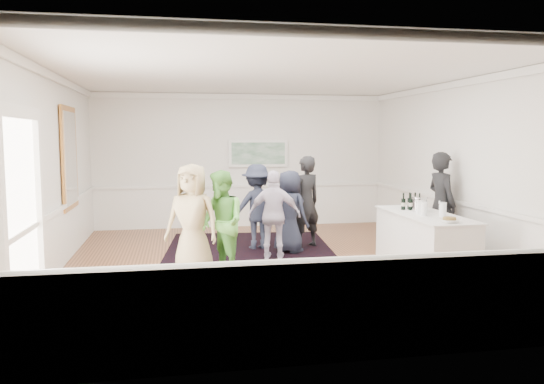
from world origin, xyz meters
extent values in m
plane|color=brown|center=(0.00, 0.00, 0.00)|extent=(8.00, 8.00, 0.00)
cube|color=white|center=(0.00, 0.00, 3.20)|extent=(7.00, 8.00, 0.02)
cube|color=white|center=(-3.50, 0.00, 1.60)|extent=(0.02, 8.00, 3.20)
cube|color=white|center=(3.50, 0.00, 1.60)|extent=(0.02, 8.00, 3.20)
cube|color=white|center=(0.00, 4.00, 1.60)|extent=(7.00, 0.02, 3.20)
cube|color=white|center=(0.00, -4.00, 1.60)|extent=(7.00, 0.02, 3.20)
cube|color=#C48039|center=(-3.46, 1.30, 1.80)|extent=(0.04, 1.25, 1.85)
cube|color=white|center=(-3.43, 1.30, 1.80)|extent=(0.01, 1.05, 1.65)
cube|color=white|center=(-3.43, -2.72, 1.20)|extent=(0.10, 0.14, 2.40)
cube|color=white|center=(-3.43, -1.08, 1.20)|extent=(0.10, 0.14, 2.40)
cube|color=white|center=(-3.43, -1.90, 2.48)|extent=(0.10, 1.78, 0.16)
cube|color=white|center=(-3.46, -1.90, 1.20)|extent=(0.02, 1.50, 2.40)
cube|color=white|center=(0.40, 3.95, 1.78)|extent=(1.44, 0.05, 0.66)
cube|color=#276A40|center=(0.40, 3.92, 1.78)|extent=(1.30, 0.01, 0.52)
cube|color=black|center=(-0.23, 0.94, 0.01)|extent=(3.54, 4.42, 0.02)
cube|color=white|center=(2.45, -0.71, 0.45)|extent=(0.80, 2.21, 0.90)
cube|color=white|center=(2.45, -0.71, 0.91)|extent=(0.86, 2.27, 0.02)
imported|color=black|center=(3.20, 0.16, 0.95)|extent=(0.53, 0.74, 1.91)
imported|color=tan|center=(-1.34, -0.47, 0.88)|extent=(1.02, 0.87, 1.77)
imported|color=#60B849|center=(-0.88, -0.48, 0.83)|extent=(0.90, 0.99, 1.66)
imported|color=silver|center=(0.14, 0.41, 0.79)|extent=(1.00, 0.62, 1.59)
imported|color=#1F2333|center=(-0.04, 1.32, 0.83)|extent=(1.16, 0.78, 1.65)
imported|color=black|center=(0.92, 1.30, 0.90)|extent=(0.78, 0.66, 1.81)
imported|color=#1F2333|center=(0.52, 0.89, 0.78)|extent=(0.87, 0.90, 1.56)
cylinder|color=#6AAA3C|center=(2.32, -0.91, 1.04)|extent=(0.12, 0.12, 0.24)
cylinder|color=#D33E4A|center=(2.60, -1.01, 1.04)|extent=(0.12, 0.12, 0.24)
cylinder|color=#60A73B|center=(2.34, -0.72, 1.04)|extent=(0.12, 0.12, 0.24)
cylinder|color=silver|center=(2.46, -0.47, 1.03)|extent=(0.26, 0.26, 0.25)
imported|color=white|center=(2.39, -1.61, 0.95)|extent=(0.27, 0.27, 0.07)
cylinder|color=olive|center=(2.39, -1.61, 0.97)|extent=(0.19, 0.19, 0.04)
camera|label=1|loc=(-1.58, -8.74, 2.19)|focal=35.00mm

